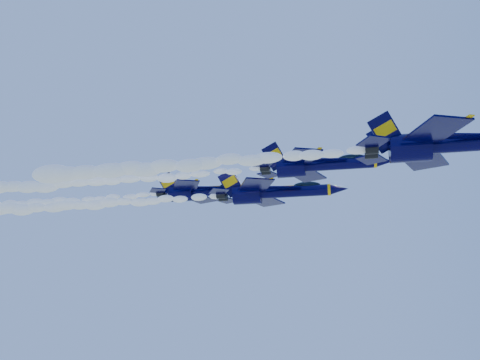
% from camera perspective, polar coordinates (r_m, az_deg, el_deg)
% --- Properties ---
extents(jet_lead, '(19.71, 16.17, 7.32)m').
position_cam_1_polar(jet_lead, '(59.63, 21.40, 3.59)').
color(jet_lead, black).
extents(smoke_trail_jet_lead, '(38.24, 2.20, 1.98)m').
position_cam_1_polar(smoke_trail_jet_lead, '(60.53, -5.05, 1.67)').
color(smoke_trail_jet_lead, white).
extents(jet_second, '(16.20, 13.29, 6.02)m').
position_cam_1_polar(jet_second, '(66.16, 8.27, 1.59)').
color(jet_second, black).
extents(smoke_trail_jet_second, '(38.24, 1.80, 1.62)m').
position_cam_1_polar(smoke_trail_jet_second, '(71.86, -12.91, -0.00)').
color(smoke_trail_jet_second, white).
extents(jet_third, '(19.03, 15.61, 7.07)m').
position_cam_1_polar(jet_third, '(77.75, 3.54, -1.30)').
color(jet_third, black).
extents(smoke_trail_jet_third, '(38.24, 2.12, 1.91)m').
position_cam_1_polar(smoke_trail_jet_third, '(85.35, -14.92, -2.48)').
color(smoke_trail_jet_third, white).
extents(jet_fourth, '(17.36, 14.24, 6.45)m').
position_cam_1_polar(jet_fourth, '(85.83, -3.95, -1.21)').
color(jet_fourth, black).
extents(smoke_trail_jet_fourth, '(38.24, 1.93, 1.74)m').
position_cam_1_polar(smoke_trail_jet_fourth, '(95.85, -19.50, -2.21)').
color(smoke_trail_jet_fourth, white).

